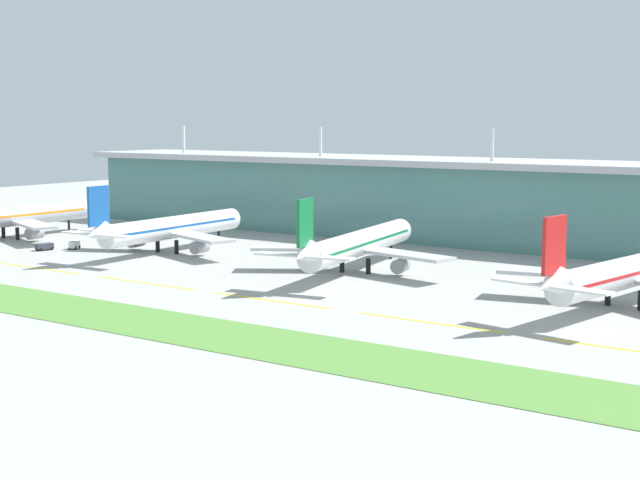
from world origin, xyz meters
name	(u,v)px	position (x,y,z in m)	size (l,w,h in m)	color
ground_plane	(294,300)	(0.00, 0.00, 0.00)	(600.00, 600.00, 0.00)	#9E9E99
terminal_building	(499,202)	(0.00, 96.22, 11.86)	(288.00, 34.00, 32.31)	slate
airliner_nearest	(14,217)	(-121.63, 28.52, 6.44)	(48.80, 59.84, 18.90)	#ADB2BC
airliner_near_middle	(170,228)	(-64.09, 33.34, 6.44)	(48.74, 60.40, 18.90)	white
airliner_center	(358,244)	(-7.29, 34.48, 6.45)	(48.07, 64.51, 18.90)	silver
airliner_far_middle	(629,272)	(54.72, 29.77, 6.45)	(48.09, 63.55, 18.90)	white
taxiway_stripe_west	(40,268)	(-71.00, -3.15, 0.02)	(28.00, 0.70, 0.04)	yellow
taxiway_stripe_mid_west	(144,283)	(-37.00, -3.15, 0.02)	(28.00, 0.70, 0.04)	yellow
taxiway_stripe_centre	(272,301)	(-3.00, -3.15, 0.02)	(28.00, 0.70, 0.04)	yellow
taxiway_stripe_mid_east	(430,323)	(31.00, -3.15, 0.02)	(28.00, 0.70, 0.04)	yellow
taxiway_stripe_east	(632,351)	(65.00, -3.15, 0.02)	(28.00, 0.70, 0.04)	yellow
grass_verge	(186,329)	(0.00, -30.35, 0.05)	(300.00, 18.00, 0.10)	#518438
baggage_cart	(74,244)	(-89.81, 23.39, 1.26)	(3.25, 4.02, 2.48)	silver
pushback_tug	(44,246)	(-94.55, 17.31, 1.10)	(3.38, 4.84, 1.85)	#333842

